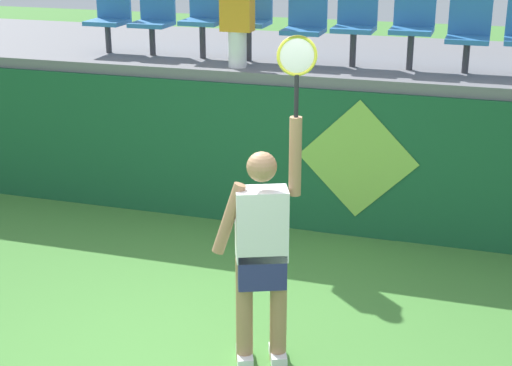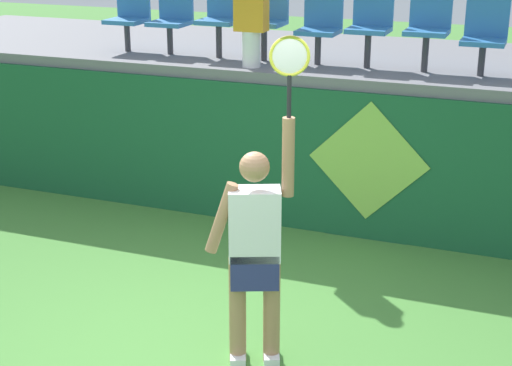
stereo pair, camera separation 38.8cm
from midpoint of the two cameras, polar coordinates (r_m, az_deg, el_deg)
The scene contains 13 objects.
court_back_wall at distance 8.43m, azimuth 0.86°, elevation 1.92°, with size 11.93×0.20×1.58m, color #195633.
spectator_platform at distance 9.56m, azimuth 3.33°, elevation 9.23°, with size 11.93×2.94×0.12m, color slate.
tennis_player at distance 5.76m, azimuth -1.46°, elevation -4.78°, with size 0.71×0.38×2.52m.
stadium_chair_0 at distance 9.67m, azimuth -11.81°, elevation 11.99°, with size 0.44×0.42×0.82m.
stadium_chair_1 at distance 9.41m, azimuth -8.69°, elevation 11.83°, with size 0.44×0.42×0.75m.
stadium_chair_2 at distance 9.15m, azimuth -5.03°, elevation 12.30°, with size 0.44×0.42×0.91m.
stadium_chair_3 at distance 8.95m, azimuth -1.66°, elevation 12.19°, with size 0.44×0.42×0.89m.
stadium_chair_4 at distance 8.78m, azimuth 2.34°, elevation 11.61°, with size 0.44×0.42×0.80m.
stadium_chair_5 at distance 8.64m, azimuth 5.99°, elevation 11.66°, with size 0.44×0.42×0.84m.
stadium_chair_6 at distance 8.54m, azimuth 10.12°, elevation 11.36°, with size 0.44×0.42×0.82m.
stadium_chair_7 at distance 8.50m, azimuth 14.05°, elevation 10.87°, with size 0.44×0.42×0.84m.
spectator_0 at distance 8.51m, azimuth -2.72°, elevation 11.98°, with size 0.34×0.20×1.01m.
wall_signage_mount at distance 8.43m, azimuth 5.90°, elevation -3.89°, with size 1.27×0.01×1.50m.
Camera 1 is at (2.09, -4.73, 3.32)m, focal length 54.59 mm.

